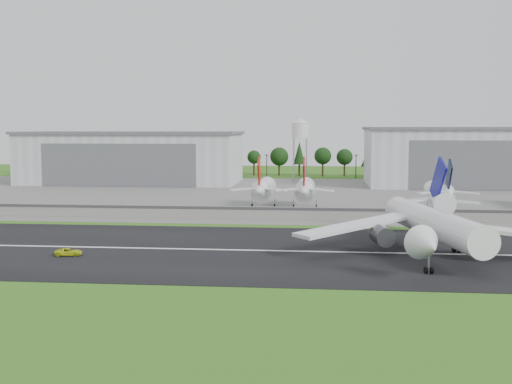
# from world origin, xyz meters

# --- Properties ---
(ground) EXTENTS (600.00, 600.00, 0.00)m
(ground) POSITION_xyz_m (0.00, 0.00, 0.00)
(ground) COLOR #315915
(ground) RESTS_ON ground
(runway) EXTENTS (320.00, 60.00, 0.10)m
(runway) POSITION_xyz_m (0.00, 10.00, 0.05)
(runway) COLOR black
(runway) RESTS_ON ground
(runway_centerline) EXTENTS (220.00, 1.00, 0.02)m
(runway_centerline) POSITION_xyz_m (0.00, 10.00, 0.11)
(runway_centerline) COLOR white
(runway_centerline) RESTS_ON runway
(apron) EXTENTS (320.00, 150.00, 0.10)m
(apron) POSITION_xyz_m (0.00, 120.00, 0.05)
(apron) COLOR slate
(apron) RESTS_ON ground
(blast_fence) EXTENTS (240.00, 0.61, 3.50)m
(blast_fence) POSITION_xyz_m (0.00, 54.99, 1.81)
(blast_fence) COLOR gray
(blast_fence) RESTS_ON ground
(hangar_west) EXTENTS (97.00, 44.00, 23.20)m
(hangar_west) POSITION_xyz_m (-80.00, 164.92, 11.63)
(hangar_west) COLOR silver
(hangar_west) RESTS_ON ground
(hangar_east) EXTENTS (102.00, 47.00, 25.20)m
(hangar_east) POSITION_xyz_m (75.00, 164.92, 12.63)
(hangar_east) COLOR silver
(hangar_east) RESTS_ON ground
(water_tower) EXTENTS (8.40, 8.40, 29.40)m
(water_tower) POSITION_xyz_m (-5.00, 185.00, 24.55)
(water_tower) COLOR #99999E
(water_tower) RESTS_ON ground
(utility_poles) EXTENTS (230.00, 3.00, 12.00)m
(utility_poles) POSITION_xyz_m (0.00, 200.00, 0.00)
(utility_poles) COLOR black
(utility_poles) RESTS_ON ground
(treeline) EXTENTS (320.00, 16.00, 22.00)m
(treeline) POSITION_xyz_m (0.00, 215.00, 0.00)
(treeline) COLOR black
(treeline) RESTS_ON ground
(main_airliner) EXTENTS (56.11, 58.93, 18.17)m
(main_airliner) POSITION_xyz_m (26.86, 9.57, 4.89)
(main_airliner) COLOR white
(main_airliner) RESTS_ON runway
(ground_vehicle) EXTENTS (5.56, 3.36, 1.44)m
(ground_vehicle) POSITION_xyz_m (-44.11, 1.10, 0.82)
(ground_vehicle) COLOR #BDC917
(ground_vehicle) RESTS_ON runway
(parked_jet_red_a) EXTENTS (7.36, 31.29, 16.74)m
(parked_jet_red_a) POSITION_xyz_m (-12.79, 76.57, 6.23)
(parked_jet_red_a) COLOR white
(parked_jet_red_a) RESTS_ON ground
(parked_jet_red_b) EXTENTS (7.36, 31.29, 16.71)m
(parked_jet_red_b) POSITION_xyz_m (0.03, 76.57, 6.20)
(parked_jet_red_b) COLOR silver
(parked_jet_red_b) RESTS_ON ground
(parked_jet_navy) EXTENTS (7.36, 31.29, 16.33)m
(parked_jet_navy) POSITION_xyz_m (40.38, 76.50, 5.85)
(parked_jet_navy) COLOR white
(parked_jet_navy) RESTS_ON ground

